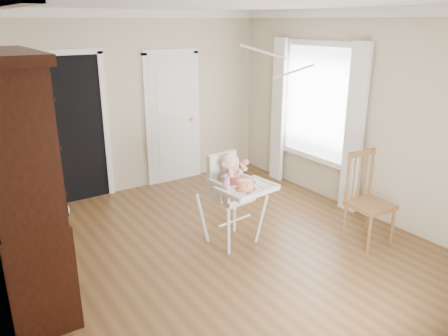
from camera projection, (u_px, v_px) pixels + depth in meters
floor at (222, 252)px, 5.05m from camera, size 5.00×5.00×0.00m
ceiling at (221, 3)px, 4.19m from camera, size 5.00×5.00×0.00m
wall_back at (130, 104)px, 6.59m from camera, size 4.50×0.00×4.50m
wall_right at (362, 115)px, 5.81m from camera, size 0.00×5.00×5.00m
crown_molding at (221, 10)px, 4.21m from camera, size 4.50×5.00×0.12m
doorway at (72, 127)px, 6.18m from camera, size 1.06×0.05×2.22m
closet_door at (173, 120)px, 7.04m from camera, size 0.96×0.09×2.13m
window_right at (315, 110)px, 6.42m from camera, size 0.13×1.84×2.30m
high_chair at (232, 189)px, 5.07m from camera, size 0.71×0.85×1.11m
baby at (231, 175)px, 5.03m from camera, size 0.34×0.26×0.50m
cake at (245, 185)px, 4.81m from camera, size 0.23×0.23×0.11m
sippy_cup at (226, 183)px, 4.81m from camera, size 0.08×0.08×0.19m
china_cabinet at (18, 187)px, 3.80m from camera, size 0.61×1.37×2.32m
dining_chair at (368, 202)px, 5.15m from camera, size 0.48×0.48×1.10m
streamer at (263, 52)px, 4.53m from camera, size 0.34×0.39×0.15m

